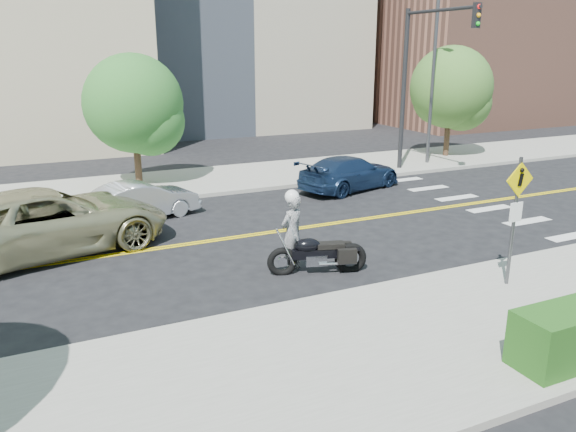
% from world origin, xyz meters
% --- Properties ---
extents(ground_plane, '(120.00, 120.00, 0.00)m').
position_xyz_m(ground_plane, '(0.00, 0.00, 0.00)').
color(ground_plane, black).
rests_on(ground_plane, ground).
extents(sidewalk_near, '(60.00, 5.00, 0.15)m').
position_xyz_m(sidewalk_near, '(0.00, -7.50, 0.07)').
color(sidewalk_near, '#9E9B91').
rests_on(sidewalk_near, ground_plane).
extents(sidewalk_far, '(60.00, 5.00, 0.15)m').
position_xyz_m(sidewalk_far, '(0.00, 7.50, 0.07)').
color(sidewalk_far, '#9E9B91').
rests_on(sidewalk_far, ground_plane).
extents(building_right, '(14.00, 12.00, 12.00)m').
position_xyz_m(building_right, '(26.00, 20.00, 6.00)').
color(building_right, '#8C5947').
rests_on(building_right, ground_plane).
extents(lamp_post, '(0.16, 0.16, 8.00)m').
position_xyz_m(lamp_post, '(12.00, 6.50, 4.15)').
color(lamp_post, '#4C4C51').
rests_on(lamp_post, sidewalk_far).
extents(traffic_light, '(0.28, 4.50, 7.00)m').
position_xyz_m(traffic_light, '(10.00, 5.08, 4.67)').
color(traffic_light, black).
rests_on(traffic_light, sidewalk_far).
extents(pedestrian_sign, '(0.78, 0.08, 3.00)m').
position_xyz_m(pedestrian_sign, '(4.20, -6.31, 1.96)').
color(pedestrian_sign, '#4C4C51').
rests_on(pedestrian_sign, sidewalk_near).
extents(motorcyclist, '(0.86, 0.74, 2.12)m').
position_xyz_m(motorcyclist, '(0.15, -3.07, 1.05)').
color(motorcyclist, silver).
rests_on(motorcyclist, ground).
extents(motorcycle, '(2.55, 1.42, 1.48)m').
position_xyz_m(motorcycle, '(0.66, -3.51, 0.74)').
color(motorcycle, black).
rests_on(motorcycle, ground).
extents(suv, '(7.02, 4.45, 1.80)m').
position_xyz_m(suv, '(-5.35, 0.94, 0.90)').
color(suv, tan).
rests_on(suv, ground).
extents(parked_car_silver, '(4.06, 2.27, 1.27)m').
position_xyz_m(parked_car_silver, '(-2.44, 3.14, 0.63)').
color(parked_car_silver, '#ACAEB4').
rests_on(parked_car_silver, ground).
extents(parked_car_blue, '(5.03, 3.16, 1.36)m').
position_xyz_m(parked_car_blue, '(5.99, 3.82, 0.68)').
color(parked_car_blue, navy).
rests_on(parked_car_blue, ground).
extents(tree_far_a, '(3.91, 3.91, 5.34)m').
position_xyz_m(tree_far_a, '(-1.64, 7.84, 3.38)').
color(tree_far_a, '#382619').
rests_on(tree_far_a, ground).
extents(tree_far_b, '(4.11, 4.11, 5.68)m').
position_xyz_m(tree_far_b, '(14.10, 7.63, 3.62)').
color(tree_far_b, '#382619').
rests_on(tree_far_b, ground).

